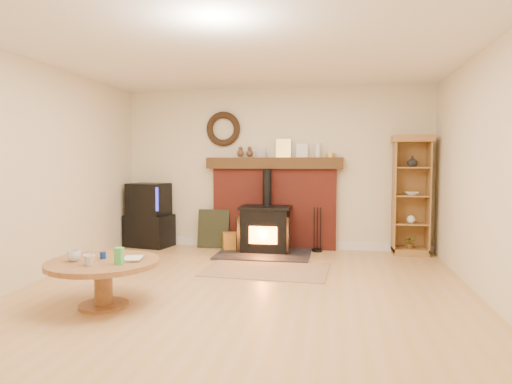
% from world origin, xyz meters
% --- Properties ---
extents(ground, '(5.50, 5.50, 0.00)m').
position_xyz_m(ground, '(0.00, 0.00, 0.00)').
color(ground, tan).
rests_on(ground, ground).
extents(room_shell, '(5.02, 5.52, 2.61)m').
position_xyz_m(room_shell, '(-0.02, 0.09, 1.72)').
color(room_shell, beige).
rests_on(room_shell, ground).
extents(chimney_breast, '(2.20, 0.22, 1.78)m').
position_xyz_m(chimney_breast, '(0.00, 2.67, 0.80)').
color(chimney_breast, maroon).
rests_on(chimney_breast, ground).
extents(wood_stove, '(1.40, 1.00, 1.28)m').
position_xyz_m(wood_stove, '(-0.08, 2.27, 0.35)').
color(wood_stove, black).
rests_on(wood_stove, ground).
extents(area_rug, '(1.65, 1.18, 0.01)m').
position_xyz_m(area_rug, '(0.10, 1.18, 0.01)').
color(area_rug, brown).
rests_on(area_rug, ground).
extents(tv_unit, '(0.81, 0.63, 1.06)m').
position_xyz_m(tv_unit, '(-2.07, 2.47, 0.51)').
color(tv_unit, black).
rests_on(tv_unit, ground).
extents(curio_cabinet, '(0.58, 0.42, 1.81)m').
position_xyz_m(curio_cabinet, '(2.11, 2.55, 0.91)').
color(curio_cabinet, '#9C6533').
rests_on(curio_cabinet, ground).
extents(firelog_box, '(0.51, 0.40, 0.28)m').
position_xyz_m(firelog_box, '(-0.56, 2.40, 0.14)').
color(firelog_box, yellow).
rests_on(firelog_box, ground).
extents(leaning_painting, '(0.52, 0.14, 0.62)m').
position_xyz_m(leaning_painting, '(-0.99, 2.55, 0.31)').
color(leaning_painting, black).
rests_on(leaning_painting, ground).
extents(fire_tools, '(0.16, 0.16, 0.70)m').
position_xyz_m(fire_tools, '(0.71, 2.50, 0.13)').
color(fire_tools, black).
rests_on(fire_tools, ground).
extents(coffee_table, '(1.09, 1.09, 0.62)m').
position_xyz_m(coffee_table, '(-1.26, -0.59, 0.37)').
color(coffee_table, brown).
rests_on(coffee_table, ground).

